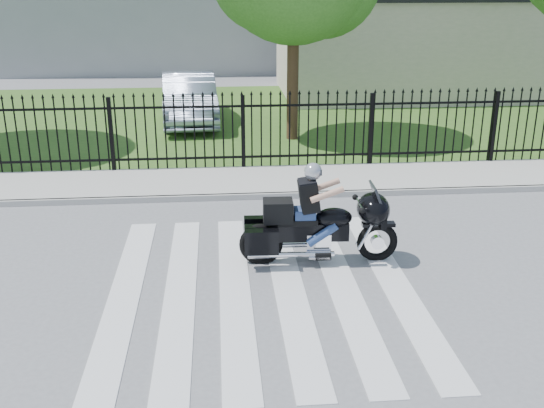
{
  "coord_description": "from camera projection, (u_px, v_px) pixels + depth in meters",
  "views": [
    {
      "loc": [
        -0.58,
        -8.39,
        4.37
      ],
      "look_at": [
        0.23,
        0.91,
        1.0
      ],
      "focal_mm": 42.0,
      "sensor_mm": 36.0,
      "label": 1
    }
  ],
  "objects": [
    {
      "name": "ground",
      "position": [
        262.0,
        289.0,
        9.39
      ],
      "size": [
        120.0,
        120.0,
        0.0
      ],
      "primitive_type": "plane",
      "color": "slate",
      "rests_on": "ground"
    },
    {
      "name": "crosswalk",
      "position": [
        262.0,
        288.0,
        9.39
      ],
      "size": [
        5.0,
        5.5,
        0.01
      ],
      "primitive_type": null,
      "color": "silver",
      "rests_on": "ground"
    },
    {
      "name": "sidewalk",
      "position": [
        246.0,
        182.0,
        14.05
      ],
      "size": [
        40.0,
        2.0,
        0.12
      ],
      "primitive_type": "cube",
      "color": "#ADAAA3",
      "rests_on": "ground"
    },
    {
      "name": "curb",
      "position": [
        248.0,
        196.0,
        13.12
      ],
      "size": [
        40.0,
        0.12,
        0.12
      ],
      "primitive_type": "cube",
      "color": "#ADAAA3",
      "rests_on": "ground"
    },
    {
      "name": "grass_strip",
      "position": [
        235.0,
        117.0,
        20.63
      ],
      "size": [
        40.0,
        12.0,
        0.02
      ],
      "primitive_type": "cube",
      "color": "#31581E",
      "rests_on": "ground"
    },
    {
      "name": "iron_fence",
      "position": [
        243.0,
        134.0,
        14.7
      ],
      "size": [
        26.0,
        0.04,
        1.8
      ],
      "color": "black",
      "rests_on": "ground"
    },
    {
      "name": "building_low",
      "position": [
        414.0,
        47.0,
        24.36
      ],
      "size": [
        10.0,
        6.0,
        3.5
      ],
      "primitive_type": "cube",
      "color": "beige",
      "rests_on": "ground"
    },
    {
      "name": "motorcycle_rider",
      "position": [
        315.0,
        221.0,
        10.06
      ],
      "size": [
        2.56,
        0.8,
        1.69
      ],
      "rotation": [
        0.0,
        0.0,
        -0.04
      ],
      "color": "black",
      "rests_on": "ground"
    },
    {
      "name": "parked_car",
      "position": [
        189.0,
        98.0,
        19.61
      ],
      "size": [
        1.88,
        4.66,
        1.5
      ],
      "primitive_type": "imported",
      "rotation": [
        0.0,
        0.0,
        0.06
      ],
      "color": "#919DB7",
      "rests_on": "grass_strip"
    }
  ]
}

